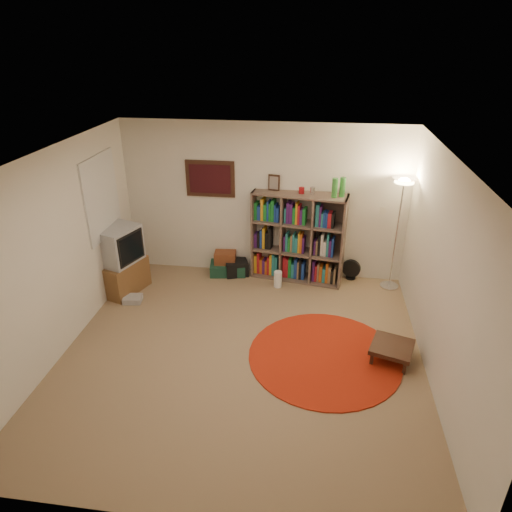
{
  "coord_description": "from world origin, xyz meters",
  "views": [
    {
      "loc": [
        0.81,
        -4.58,
        3.67
      ],
      "look_at": [
        0.1,
        0.6,
        1.1
      ],
      "focal_mm": 32.0,
      "sensor_mm": 36.0,
      "label": 1
    }
  ],
  "objects": [
    {
      "name": "room",
      "position": [
        -0.05,
        0.05,
        1.26
      ],
      "size": [
        4.54,
        4.54,
        2.54
      ],
      "color": "#846A4D",
      "rests_on": "ground"
    },
    {
      "name": "red_rug",
      "position": [
        1.04,
        0.08,
        0.01
      ],
      "size": [
        1.91,
        1.91,
        0.02
      ],
      "color": "maroon",
      "rests_on": "ground"
    },
    {
      "name": "floor_fan",
      "position": [
        1.46,
        2.19,
        0.17
      ],
      "size": [
        0.31,
        0.19,
        0.34
      ],
      "rotation": [
        0.0,
        0.0,
        -0.23
      ],
      "color": "black",
      "rests_on": "ground"
    },
    {
      "name": "bookshelf",
      "position": [
        0.55,
        2.12,
        0.71
      ],
      "size": [
        1.51,
        0.65,
        1.76
      ],
      "rotation": [
        0.0,
        0.0,
        -0.16
      ],
      "color": "brown",
      "rests_on": "ground"
    },
    {
      "name": "duffel_bag",
      "position": [
        -0.43,
        2.09,
        0.13
      ],
      "size": [
        0.45,
        0.41,
        0.25
      ],
      "rotation": [
        0.0,
        0.0,
        0.35
      ],
      "color": "black",
      "rests_on": "ground"
    },
    {
      "name": "floor_lamp",
      "position": [
        2.07,
        2.0,
        1.49
      ],
      "size": [
        0.38,
        0.38,
        1.8
      ],
      "rotation": [
        0.0,
        0.0,
        0.1
      ],
      "color": "silver",
      "rests_on": "ground"
    },
    {
      "name": "paper_towel",
      "position": [
        0.29,
        1.76,
        0.13
      ],
      "size": [
        0.14,
        0.14,
        0.27
      ],
      "rotation": [
        0.0,
        0.0,
        -0.09
      ],
      "color": "white",
      "rests_on": "ground"
    },
    {
      "name": "wicker_basket",
      "position": [
        -0.62,
        2.11,
        0.29
      ],
      "size": [
        0.37,
        0.28,
        0.2
      ],
      "rotation": [
        0.0,
        0.0,
        0.09
      ],
      "color": "#612C18",
      "rests_on": "suitcase"
    },
    {
      "name": "suitcase",
      "position": [
        -0.58,
        2.1,
        0.09
      ],
      "size": [
        0.63,
        0.46,
        0.19
      ],
      "rotation": [
        0.0,
        0.0,
        0.15
      ],
      "color": "#143728",
      "rests_on": "ground"
    },
    {
      "name": "dvd_box",
      "position": [
        -1.84,
        1.01,
        0.04
      ],
      "size": [
        0.29,
        0.25,
        0.09
      ],
      "rotation": [
        0.0,
        0.0,
        0.13
      ],
      "color": "#A3A4A8",
      "rests_on": "ground"
    },
    {
      "name": "side_table",
      "position": [
        1.85,
        0.13,
        0.19
      ],
      "size": [
        0.61,
        0.61,
        0.22
      ],
      "rotation": [
        0.0,
        0.0,
        -0.31
      ],
      "color": "black",
      "rests_on": "ground"
    },
    {
      "name": "tv_stand",
      "position": [
        -2.11,
        1.33,
        0.52
      ],
      "size": [
        0.72,
        0.86,
        1.07
      ],
      "rotation": [
        0.0,
        0.0,
        -0.33
      ],
      "color": "brown",
      "rests_on": "ground"
    }
  ]
}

